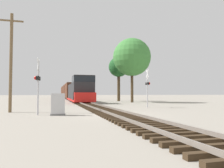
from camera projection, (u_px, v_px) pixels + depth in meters
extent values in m
plane|color=gray|center=(115.00, 115.00, 15.43)|extent=(400.00, 400.00, 0.00)
cube|color=#382819|center=(215.00, 147.00, 5.87)|extent=(2.60, 0.22, 0.16)
cube|color=#382819|center=(200.00, 142.00, 6.45)|extent=(2.60, 0.22, 0.16)
cube|color=#382819|center=(188.00, 138.00, 7.03)|extent=(2.60, 0.22, 0.16)
cube|color=#382819|center=(178.00, 135.00, 7.61)|extent=(2.60, 0.22, 0.16)
cube|color=#382819|center=(169.00, 132.00, 8.19)|extent=(2.60, 0.22, 0.16)
cube|color=#382819|center=(162.00, 129.00, 8.77)|extent=(2.60, 0.22, 0.16)
cube|color=#382819|center=(155.00, 127.00, 9.35)|extent=(2.60, 0.22, 0.16)
cube|color=#382819|center=(149.00, 125.00, 9.93)|extent=(2.60, 0.22, 0.16)
cube|color=#382819|center=(144.00, 123.00, 10.51)|extent=(2.60, 0.22, 0.16)
cube|color=#382819|center=(139.00, 122.00, 11.09)|extent=(2.60, 0.22, 0.16)
cube|color=#382819|center=(135.00, 120.00, 11.67)|extent=(2.60, 0.22, 0.16)
cube|color=#382819|center=(131.00, 119.00, 12.25)|extent=(2.60, 0.22, 0.16)
cube|color=#382819|center=(128.00, 118.00, 12.83)|extent=(2.60, 0.22, 0.16)
cube|color=#382819|center=(124.00, 117.00, 13.41)|extent=(2.60, 0.22, 0.16)
cube|color=#382819|center=(122.00, 116.00, 13.99)|extent=(2.60, 0.22, 0.16)
cube|color=#382819|center=(119.00, 115.00, 14.56)|extent=(2.60, 0.22, 0.16)
cube|color=#382819|center=(116.00, 114.00, 15.14)|extent=(2.60, 0.22, 0.16)
cube|color=#382819|center=(114.00, 113.00, 15.72)|extent=(2.60, 0.22, 0.16)
cube|color=#382819|center=(112.00, 113.00, 16.30)|extent=(2.60, 0.22, 0.16)
cube|color=#382819|center=(110.00, 112.00, 16.88)|extent=(2.60, 0.22, 0.16)
cube|color=#382819|center=(108.00, 111.00, 17.46)|extent=(2.60, 0.22, 0.16)
cube|color=#382819|center=(106.00, 111.00, 18.04)|extent=(2.60, 0.22, 0.16)
cube|color=#382819|center=(105.00, 110.00, 18.62)|extent=(2.60, 0.22, 0.16)
cube|color=#382819|center=(103.00, 110.00, 19.20)|extent=(2.60, 0.22, 0.16)
cube|color=#382819|center=(102.00, 109.00, 19.78)|extent=(2.60, 0.22, 0.16)
cube|color=#382819|center=(101.00, 109.00, 20.36)|extent=(2.60, 0.22, 0.16)
cube|color=#382819|center=(99.00, 108.00, 20.94)|extent=(2.60, 0.22, 0.16)
cube|color=#382819|center=(98.00, 108.00, 21.52)|extent=(2.60, 0.22, 0.16)
cube|color=#382819|center=(97.00, 108.00, 22.10)|extent=(2.60, 0.22, 0.16)
cube|color=#382819|center=(96.00, 107.00, 22.68)|extent=(2.60, 0.22, 0.16)
cube|color=#382819|center=(95.00, 107.00, 23.26)|extent=(2.60, 0.22, 0.16)
cube|color=#382819|center=(94.00, 107.00, 23.84)|extent=(2.60, 0.22, 0.16)
cube|color=#382819|center=(93.00, 106.00, 24.42)|extent=(2.60, 0.22, 0.16)
cube|color=#382819|center=(92.00, 106.00, 24.99)|extent=(2.60, 0.22, 0.16)
cube|color=#382819|center=(91.00, 106.00, 25.57)|extent=(2.60, 0.22, 0.16)
cube|color=#382819|center=(90.00, 105.00, 26.15)|extent=(2.60, 0.22, 0.16)
cube|color=#382819|center=(89.00, 105.00, 26.73)|extent=(2.60, 0.22, 0.16)
cube|color=#382819|center=(89.00, 105.00, 27.31)|extent=(2.60, 0.22, 0.16)
cube|color=#382819|center=(88.00, 105.00, 27.89)|extent=(2.60, 0.22, 0.16)
cube|color=#382819|center=(87.00, 105.00, 28.47)|extent=(2.60, 0.22, 0.16)
cube|color=#382819|center=(87.00, 104.00, 29.05)|extent=(2.60, 0.22, 0.16)
cube|color=#382819|center=(86.00, 104.00, 29.63)|extent=(2.60, 0.22, 0.16)
cube|color=#382819|center=(85.00, 104.00, 30.21)|extent=(2.60, 0.22, 0.16)
cube|color=#382819|center=(85.00, 104.00, 30.79)|extent=(2.60, 0.22, 0.16)
cube|color=#382819|center=(84.00, 103.00, 31.37)|extent=(2.60, 0.22, 0.16)
cube|color=#382819|center=(84.00, 103.00, 31.95)|extent=(2.60, 0.22, 0.16)
cube|color=#382819|center=(83.00, 103.00, 32.53)|extent=(2.60, 0.22, 0.16)
cube|color=#382819|center=(83.00, 103.00, 33.11)|extent=(2.60, 0.22, 0.16)
cube|color=#382819|center=(82.00, 103.00, 33.69)|extent=(2.60, 0.22, 0.16)
cube|color=#382819|center=(82.00, 103.00, 34.27)|extent=(2.60, 0.22, 0.16)
cube|color=slate|center=(105.00, 112.00, 15.26)|extent=(0.07, 160.00, 0.15)
cube|color=slate|center=(125.00, 111.00, 15.62)|extent=(0.07, 160.00, 0.15)
cube|color=#232326|center=(77.00, 92.00, 41.53)|extent=(2.59, 12.61, 3.03)
cube|color=#232326|center=(83.00, 89.00, 33.02)|extent=(3.04, 3.96, 3.88)
cube|color=black|center=(83.00, 80.00, 33.08)|extent=(3.07, 4.00, 0.85)
cube|color=red|center=(85.00, 97.00, 31.05)|extent=(3.04, 1.80, 1.36)
cube|color=red|center=(79.00, 100.00, 38.86)|extent=(3.10, 17.66, 0.24)
cube|color=black|center=(83.00, 100.00, 33.21)|extent=(1.58, 2.20, 1.00)
cube|color=black|center=(75.00, 98.00, 44.52)|extent=(1.58, 2.20, 1.00)
cube|color=#4C2819|center=(71.00, 91.00, 56.13)|extent=(2.89, 13.89, 3.77)
cube|color=black|center=(72.00, 98.00, 51.69)|extent=(1.58, 2.20, 0.90)
cube|color=black|center=(70.00, 97.00, 60.41)|extent=(1.58, 2.20, 0.90)
cube|color=#4C2819|center=(68.00, 91.00, 71.33)|extent=(2.89, 13.89, 3.77)
cube|color=black|center=(68.00, 97.00, 66.89)|extent=(1.58, 2.20, 0.90)
cube|color=black|center=(67.00, 97.00, 75.62)|extent=(1.58, 2.20, 0.90)
cube|color=#4C2819|center=(65.00, 92.00, 86.53)|extent=(2.89, 13.89, 3.77)
cube|color=black|center=(66.00, 96.00, 82.10)|extent=(1.58, 2.20, 0.90)
cube|color=black|center=(65.00, 96.00, 90.82)|extent=(1.58, 2.20, 0.90)
cylinder|color=#B7B7BC|center=(38.00, 88.00, 15.47)|extent=(0.12, 0.12, 3.86)
cube|color=white|center=(38.00, 65.00, 15.54)|extent=(0.11, 0.93, 0.93)
cube|color=white|center=(38.00, 65.00, 15.54)|extent=(0.11, 0.93, 0.93)
cube|color=black|center=(38.00, 78.00, 15.50)|extent=(0.14, 0.86, 0.06)
cylinder|color=black|center=(39.00, 79.00, 15.84)|extent=(0.21, 0.31, 0.30)
sphere|color=red|center=(38.00, 79.00, 15.82)|extent=(0.26, 0.26, 0.26)
cylinder|color=black|center=(38.00, 78.00, 15.50)|extent=(0.21, 0.31, 0.30)
sphere|color=red|center=(37.00, 78.00, 15.48)|extent=(0.26, 0.26, 0.26)
cylinder|color=black|center=(37.00, 78.00, 15.15)|extent=(0.21, 0.31, 0.30)
sphere|color=red|center=(36.00, 78.00, 15.14)|extent=(0.26, 0.26, 0.26)
cube|color=white|center=(38.00, 73.00, 15.51)|extent=(0.06, 0.32, 0.20)
cylinder|color=#B7B7BC|center=(147.00, 89.00, 23.85)|extent=(0.12, 0.12, 4.01)
cube|color=white|center=(147.00, 73.00, 23.92)|extent=(0.17, 0.92, 0.93)
cube|color=white|center=(147.00, 73.00, 23.92)|extent=(0.17, 0.92, 0.93)
cube|color=black|center=(147.00, 84.00, 23.87)|extent=(0.19, 0.86, 0.06)
cylinder|color=black|center=(148.00, 83.00, 23.52)|extent=(0.22, 0.32, 0.30)
sphere|color=red|center=(149.00, 83.00, 23.53)|extent=(0.26, 0.26, 0.26)
cylinder|color=black|center=(146.00, 84.00, 24.22)|extent=(0.22, 0.32, 0.30)
sphere|color=red|center=(147.00, 84.00, 24.23)|extent=(0.26, 0.26, 0.26)
cube|color=white|center=(147.00, 78.00, 23.90)|extent=(0.08, 0.32, 0.20)
cube|color=slate|center=(58.00, 114.00, 15.25)|extent=(1.03, 0.61, 0.12)
cube|color=#BCBCBF|center=(58.00, 103.00, 15.28)|extent=(0.93, 0.55, 1.41)
cylinder|color=brown|center=(11.00, 63.00, 17.69)|extent=(0.25, 0.25, 8.07)
cube|color=brown|center=(12.00, 21.00, 17.83)|extent=(1.80, 0.12, 0.12)
cylinder|color=#473521|center=(132.00, 85.00, 37.39)|extent=(0.46, 0.46, 5.83)
sphere|color=#3D7F38|center=(132.00, 57.00, 37.60)|extent=(6.52, 6.52, 6.52)
cylinder|color=#473521|center=(119.00, 87.00, 43.70)|extent=(0.58, 0.58, 5.67)
sphere|color=#1E5123|center=(119.00, 67.00, 43.87)|extent=(4.04, 4.04, 4.04)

